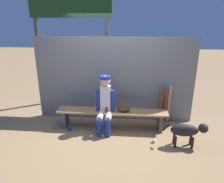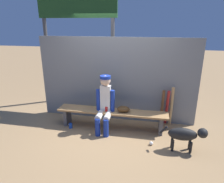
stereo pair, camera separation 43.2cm
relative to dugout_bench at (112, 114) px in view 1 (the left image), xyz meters
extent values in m
plane|color=#9E7A51|center=(0.00, 0.00, -0.33)|extent=(30.00, 30.00, 0.00)
cube|color=slate|center=(0.00, 0.50, 0.66)|extent=(3.72, 0.03, 1.98)
cube|color=#AD7F4C|center=(0.00, 0.00, 0.07)|extent=(2.45, 0.36, 0.04)
cube|color=#4C4C51|center=(-1.07, 0.00, -0.14)|extent=(0.08, 0.29, 0.39)
cube|color=#4C4C51|center=(1.07, 0.00, -0.14)|extent=(0.08, 0.29, 0.39)
cube|color=silver|center=(-0.14, 0.00, 0.38)|extent=(0.22, 0.13, 0.57)
sphere|color=beige|center=(-0.14, 0.00, 0.78)|extent=(0.22, 0.22, 0.22)
cylinder|color=#193399|center=(-0.14, 0.00, 0.85)|extent=(0.23, 0.23, 0.06)
cylinder|color=silver|center=(-0.23, -0.19, 0.05)|extent=(0.13, 0.38, 0.13)
cylinder|color=#193399|center=(-0.23, -0.38, -0.14)|extent=(0.11, 0.11, 0.39)
cylinder|color=#193399|center=(-0.30, -0.02, 0.33)|extent=(0.09, 0.09, 0.49)
cylinder|color=silver|center=(-0.05, -0.19, 0.05)|extent=(0.13, 0.38, 0.13)
cylinder|color=#193399|center=(-0.05, -0.38, -0.14)|extent=(0.11, 0.11, 0.39)
cylinder|color=#193399|center=(0.02, -0.02, 0.33)|extent=(0.09, 0.09, 0.49)
ellipsoid|color=#593819|center=(0.25, 0.00, 0.15)|extent=(0.28, 0.20, 0.12)
cylinder|color=brown|center=(1.09, 0.36, 0.10)|extent=(0.09, 0.18, 0.87)
cylinder|color=#B22323|center=(1.21, 0.41, 0.09)|extent=(0.08, 0.22, 0.86)
cylinder|color=tan|center=(1.30, 0.39, 0.13)|extent=(0.07, 0.13, 0.94)
sphere|color=white|center=(0.89, -0.52, -0.30)|extent=(0.07, 0.07, 0.07)
cylinder|color=#1E47AD|center=(-0.92, -0.19, -0.28)|extent=(0.08, 0.08, 0.11)
cylinder|color=red|center=(-0.11, -0.04, 0.15)|extent=(0.08, 0.08, 0.11)
cylinder|color=#3F3F42|center=(-2.12, 1.28, 0.86)|extent=(0.10, 0.10, 2.39)
cylinder|color=#3F3F42|center=(-0.24, 1.28, 0.86)|extent=(0.10, 0.10, 2.39)
cube|color=#1E471E|center=(-1.18, 1.28, 2.44)|extent=(2.13, 0.08, 0.77)
ellipsoid|color=black|center=(1.43, -0.58, 0.01)|extent=(0.52, 0.20, 0.24)
sphere|color=black|center=(1.77, -0.58, 0.07)|extent=(0.18, 0.18, 0.18)
cylinder|color=black|center=(1.09, -0.58, 0.06)|extent=(0.15, 0.04, 0.16)
cylinder|color=black|center=(1.59, -0.52, -0.22)|extent=(0.05, 0.05, 0.22)
cylinder|color=black|center=(1.59, -0.64, -0.22)|extent=(0.05, 0.05, 0.22)
cylinder|color=black|center=(1.27, -0.52, -0.22)|extent=(0.05, 0.05, 0.22)
cylinder|color=black|center=(1.27, -0.64, -0.22)|extent=(0.05, 0.05, 0.22)
camera|label=1|loc=(0.37, -4.08, 1.94)|focal=32.36mm
camera|label=2|loc=(0.80, -4.02, 1.94)|focal=32.36mm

